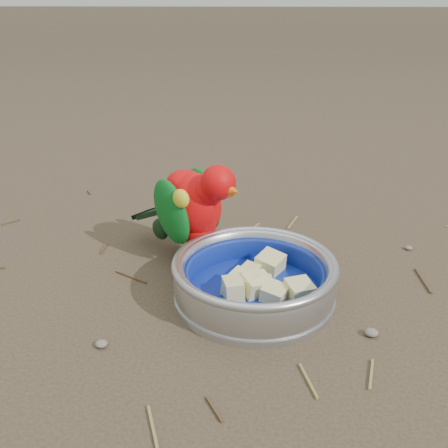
# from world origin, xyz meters

# --- Properties ---
(ground) EXTENTS (60.00, 60.00, 0.00)m
(ground) POSITION_xyz_m (0.00, 0.00, 0.00)
(ground) COLOR #46382A
(food_bowl) EXTENTS (0.22, 0.22, 0.02)m
(food_bowl) POSITION_xyz_m (0.06, 0.02, 0.01)
(food_bowl) COLOR #B2B2BA
(food_bowl) RESTS_ON ground
(bowl_wall) EXTENTS (0.22, 0.22, 0.04)m
(bowl_wall) POSITION_xyz_m (0.06, 0.02, 0.04)
(bowl_wall) COLOR #B2B2BA
(bowl_wall) RESTS_ON food_bowl
(fruit_wedges) EXTENTS (0.13, 0.13, 0.03)m
(fruit_wedges) POSITION_xyz_m (0.06, 0.02, 0.03)
(fruit_wedges) COLOR beige
(fruit_wedges) RESTS_ON food_bowl
(lory_parrot) EXTENTS (0.22, 0.19, 0.16)m
(lory_parrot) POSITION_xyz_m (-0.04, 0.12, 0.08)
(lory_parrot) COLOR red
(lory_parrot) RESTS_ON ground
(ground_debris) EXTENTS (0.90, 0.80, 0.01)m
(ground_debris) POSITION_xyz_m (-0.04, 0.04, 0.00)
(ground_debris) COLOR olive
(ground_debris) RESTS_ON ground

